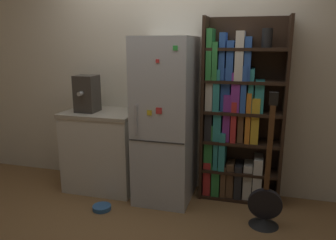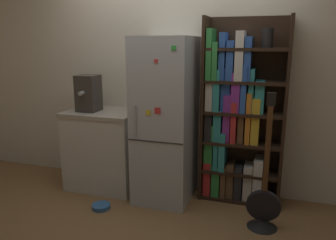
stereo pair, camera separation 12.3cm
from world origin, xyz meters
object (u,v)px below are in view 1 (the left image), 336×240
(bookshelf, at_px, (236,117))
(pet_bowl, at_px, (102,207))
(refrigerator, at_px, (166,120))
(espresso_machine, at_px, (87,94))
(guitar, at_px, (265,207))

(bookshelf, xyz_separation_m, pet_bowl, (-1.23, -0.66, -0.86))
(refrigerator, relative_size, pet_bowl, 9.04)
(refrigerator, height_order, bookshelf, bookshelf)
(espresso_machine, bearing_deg, guitar, -9.62)
(espresso_machine, distance_m, guitar, 2.14)
(bookshelf, height_order, pet_bowl, bookshelf)
(refrigerator, relative_size, espresso_machine, 4.28)
(bookshelf, distance_m, pet_bowl, 1.64)
(refrigerator, bearing_deg, guitar, -18.03)
(guitar, distance_m, pet_bowl, 1.57)
(refrigerator, distance_m, guitar, 1.27)
(refrigerator, bearing_deg, pet_bowl, -138.79)
(guitar, bearing_deg, espresso_machine, 170.38)
(guitar, bearing_deg, refrigerator, 161.97)
(espresso_machine, height_order, pet_bowl, espresso_machine)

